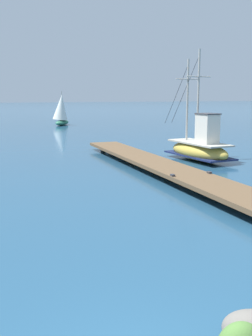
% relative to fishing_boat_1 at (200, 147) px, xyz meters
% --- Properties ---
extents(floating_dock, '(2.32, 17.10, 0.53)m').
position_rel_fishing_boat_1_xyz_m(floating_dock, '(-3.56, -1.88, -0.35)').
color(floating_dock, brown).
rests_on(floating_dock, ground).
extents(fishing_boat_1, '(2.05, 5.81, 5.87)m').
position_rel_fishing_boat_1_xyz_m(fishing_boat_1, '(0.00, 0.00, 0.00)').
color(fishing_boat_1, gold).
rests_on(fishing_boat_1, ground).
extents(distant_sailboat, '(2.80, 3.47, 3.99)m').
position_rel_fishing_boat_1_xyz_m(distant_sailboat, '(-1.11, 28.26, 1.03)').
color(distant_sailboat, '#337556').
rests_on(distant_sailboat, ground).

